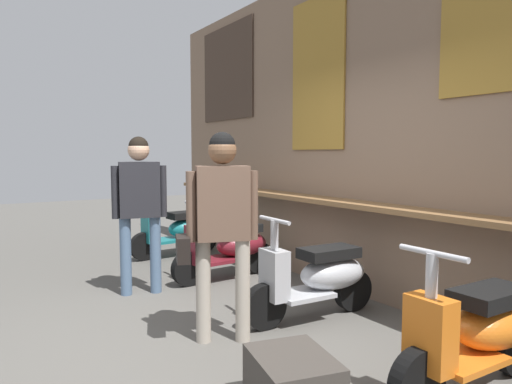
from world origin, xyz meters
TOP-DOWN VIEW (x-y plane):
  - ground_plane at (0.00, 0.00)m, footprint 25.35×25.35m
  - market_stall_facade at (0.01, 2.02)m, footprint 9.05×0.61m
  - scooter_teal at (-3.19, 1.08)m, footprint 0.50×1.40m
  - scooter_maroon at (-1.65, 1.08)m, footprint 0.49×1.40m
  - scooter_silver at (0.01, 1.08)m, footprint 0.47×1.40m
  - scooter_orange at (1.59, 1.08)m, footprint 0.46×1.40m
  - shopper_with_handbag at (0.01, 0.06)m, footprint 0.40×0.67m
  - shopper_browsing at (-1.61, -0.06)m, footprint 0.29×0.57m
  - merchandise_crate at (1.14, -0.07)m, footprint 0.64×0.56m

SIDE VIEW (x-z plane):
  - ground_plane at x=0.00m, z-range 0.00..0.00m
  - merchandise_crate at x=1.14m, z-range 0.00..0.33m
  - scooter_teal at x=-3.19m, z-range -0.10..0.87m
  - scooter_maroon at x=-1.65m, z-range -0.10..0.87m
  - scooter_silver at x=0.01m, z-range -0.10..0.87m
  - scooter_orange at x=1.59m, z-range -0.10..0.87m
  - shopper_with_handbag at x=0.01m, z-range 0.19..1.88m
  - shopper_browsing at x=-1.61m, z-range 0.20..1.91m
  - market_stall_facade at x=0.01m, z-range 0.00..3.63m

